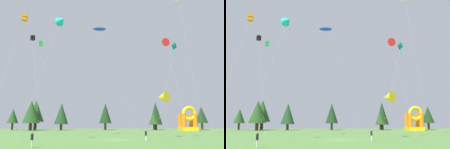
# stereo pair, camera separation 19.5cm
# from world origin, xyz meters

# --- Properties ---
(ground_plane) EXTENTS (120.00, 120.00, 0.00)m
(ground_plane) POSITION_xyz_m (0.00, 0.00, 0.00)
(ground_plane) COLOR #5B8C42
(kite_cyan_delta) EXTENTS (6.64, 5.72, 22.11)m
(kite_cyan_delta) POSITION_xyz_m (-9.69, 6.14, 21.13)
(kite_cyan_delta) COLOR #19B7CC
(kite_cyan_delta) RESTS_ON ground_plane
(kite_teal_diamond) EXTENTS (4.91, 1.62, 17.84)m
(kite_teal_diamond) POSITION_xyz_m (12.35, 9.09, 17.16)
(kite_teal_diamond) COLOR #0C7F7A
(kite_teal_diamond) RESTS_ON ground_plane
(kite_black_box) EXTENTS (4.23, 6.18, 19.45)m
(kite_black_box) POSITION_xyz_m (-15.85, 10.05, 18.94)
(kite_black_box) COLOR black
(kite_black_box) RESTS_ON ground_plane
(kite_orange_box) EXTENTS (4.35, 1.14, 17.09)m
(kite_orange_box) POSITION_xyz_m (-12.80, -5.12, 16.61)
(kite_orange_box) COLOR orange
(kite_orange_box) RESTS_ON ground_plane
(kite_yellow_delta) EXTENTS (2.94, 2.85, 7.79)m
(kite_yellow_delta) POSITION_xyz_m (8.34, 4.62, 6.74)
(kite_yellow_delta) COLOR yellow
(kite_yellow_delta) RESTS_ON ground_plane
(kite_blue_parafoil) EXTENTS (11.73, 2.44, 27.42)m
(kite_blue_parafoil) POSITION_xyz_m (-2.75, 24.82, 26.78)
(kite_blue_parafoil) COLOR blue
(kite_blue_parafoil) RESTS_ON ground_plane
(kite_green_box) EXTENTS (2.65, 7.54, 21.15)m
(kite_green_box) POSITION_xyz_m (-16.30, 18.46, 20.52)
(kite_green_box) COLOR green
(kite_green_box) RESTS_ON ground_plane
(kite_red_delta) EXTENTS (4.70, 1.52, 16.46)m
(kite_red_delta) POSITION_xyz_m (8.42, 2.14, 15.71)
(kite_red_delta) COLOR red
(kite_red_delta) RESTS_ON ground_plane
(person_midfield) EXTENTS (0.32, 0.32, 1.59)m
(person_midfield) POSITION_xyz_m (-9.27, -11.10, 0.95)
(person_midfield) COLOR silver
(person_midfield) RESTS_ON ground_plane
(person_left_edge) EXTENTS (0.29, 0.29, 1.56)m
(person_left_edge) POSITION_xyz_m (3.99, -2.81, 0.93)
(person_left_edge) COLOR silver
(person_left_edge) RESTS_ON ground_plane
(inflatable_yellow_castle) EXTENTS (4.56, 4.72, 7.11)m
(inflatable_yellow_castle) POSITION_xyz_m (23.37, 35.06, 2.69)
(inflatable_yellow_castle) COLOR yellow
(inflatable_yellow_castle) RESTS_ON ground_plane
(tree_row_0) EXTENTS (3.60, 3.60, 6.77)m
(tree_row_0) POSITION_xyz_m (-30.57, 44.96, 4.40)
(tree_row_0) COLOR #4C331E
(tree_row_0) RESTS_ON ground_plane
(tree_row_1) EXTENTS (5.42, 5.42, 9.09)m
(tree_row_1) POSITION_xyz_m (-23.62, 40.66, 5.59)
(tree_row_1) COLOR #4C331E
(tree_row_1) RESTS_ON ground_plane
(tree_row_2) EXTENTS (5.22, 5.22, 9.52)m
(tree_row_2) POSITION_xyz_m (-23.01, 43.76, 6.00)
(tree_row_2) COLOR #4C331E
(tree_row_2) RESTS_ON ground_plane
(tree_row_3) EXTENTS (4.40, 4.40, 8.51)m
(tree_row_3) POSITION_xyz_m (-14.76, 43.30, 5.13)
(tree_row_3) COLOR #4C331E
(tree_row_3) RESTS_ON ground_plane
(tree_row_4) EXTENTS (4.03, 4.03, 8.55)m
(tree_row_4) POSITION_xyz_m (-0.69, 44.18, 5.28)
(tree_row_4) COLOR #4C331E
(tree_row_4) RESTS_ON ground_plane
(tree_row_5) EXTENTS (3.39, 3.39, 5.97)m
(tree_row_5) POSITION_xyz_m (14.86, 42.47, 3.82)
(tree_row_5) COLOR #4C331E
(tree_row_5) RESTS_ON ground_plane
(tree_row_6) EXTENTS (4.16, 4.16, 8.89)m
(tree_row_6) POSITION_xyz_m (15.71, 43.54, 5.25)
(tree_row_6) COLOR #4C331E
(tree_row_6) RESTS_ON ground_plane
(tree_row_7) EXTENTS (3.92, 3.92, 7.65)m
(tree_row_7) POSITION_xyz_m (31.08, 43.95, 4.88)
(tree_row_7) COLOR #4C331E
(tree_row_7) RESTS_ON ground_plane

